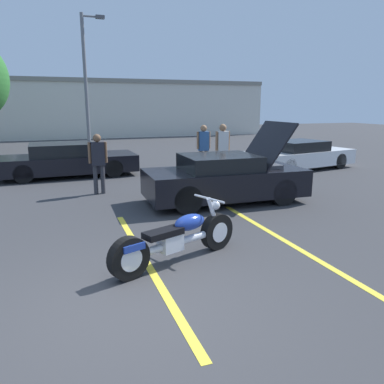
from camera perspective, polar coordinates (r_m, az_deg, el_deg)
The scene contains 12 objects.
ground_plane at distance 4.85m, azimuth -9.18°, elevation -17.33°, with size 80.00×80.00×0.00m, color #38383A.
parking_stripe_middle at distance 6.13m, azimuth -7.01°, elevation -10.48°, with size 0.12×5.19×0.01m, color yellow.
parking_stripe_back at distance 7.12m, azimuth 14.24°, elevation -7.37°, with size 0.12×5.19×0.01m, color yellow.
far_building at distance 31.01m, azimuth -18.95°, elevation 12.17°, with size 32.00×4.20×4.40m.
light_pole at distance 20.88m, azimuth -15.70°, elevation 16.45°, with size 1.21×0.28×6.95m.
motorcycle at distance 5.93m, azimuth -2.32°, elevation -7.16°, with size 2.30×1.10×0.95m.
show_car_hood_open at distance 9.62m, azimuth 5.13°, elevation 2.07°, with size 4.09×1.84×2.03m.
parked_car_right_row at distance 15.30m, azimuth 16.09°, elevation 5.40°, with size 4.65×2.54×1.11m.
parked_car_mid_row at distance 13.90m, azimuth -18.51°, elevation 4.59°, with size 4.70×2.04×1.16m.
spectator_near_motorcycle at distance 10.75m, azimuth -14.13°, elevation 4.94°, with size 0.52×0.22×1.68m.
spectator_by_show_car at distance 12.74m, azimuth 4.67°, elevation 7.01°, with size 0.52×0.24×1.84m.
spectator_midground at distance 13.52m, azimuth 1.77°, elevation 7.17°, with size 0.52×0.23×1.77m.
Camera 1 is at (-0.70, -4.13, 2.44)m, focal length 35.00 mm.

